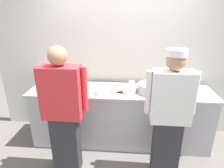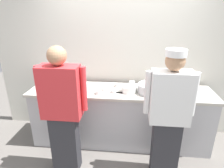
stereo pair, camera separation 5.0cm
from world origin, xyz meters
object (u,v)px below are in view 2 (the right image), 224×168
Objects in this scene: squeeze_bottle_primary at (169,84)px; ramekin_green_sauce at (104,89)px; plate_stack_front at (129,89)px; chefs_knife at (124,93)px; chef_near_left at (63,110)px; deli_cup at (132,84)px; squeeze_bottle_secondary at (173,86)px; ramekin_red_sauce at (98,92)px; chef_center at (169,114)px; ramekin_orange_sauce at (117,85)px; sheet_tray at (57,86)px; ramekin_yellow_sauce at (114,91)px; mixing_bowl_steel at (151,88)px; plate_stack_rear at (185,88)px; squeeze_bottle_spare at (84,83)px.

squeeze_bottle_primary is 2.18× the size of ramekin_green_sauce.
plate_stack_front is 0.10m from chefs_knife.
chef_near_left reaches higher than plate_stack_front.
squeeze_bottle_secondary is at bearing -12.00° from deli_cup.
squeeze_bottle_secondary is 1.10m from ramekin_red_sauce.
ramekin_red_sauce is (-0.93, 0.45, 0.05)m from chef_center.
chef_near_left is 7.52× the size of plate_stack_front.
plate_stack_front is 0.62m from squeeze_bottle_primary.
deli_cup reaches higher than ramekin_orange_sauce.
ramekin_orange_sauce is at bearing 51.80° from ramekin_red_sauce.
chef_center is 16.56× the size of deli_cup.
chef_near_left is at bearing -63.71° from sheet_tray.
ramekin_red_sauce is (-1.09, -0.18, -0.07)m from squeeze_bottle_secondary.
ramekin_yellow_sauce is 1.01× the size of ramekin_orange_sauce.
plate_stack_front is at bearing -165.71° from squeeze_bottle_primary.
mixing_bowl_steel reaches higher than ramekin_green_sauce.
ramekin_green_sauce is 0.45m from deli_cup.
chef_center is at bearing -116.82° from plate_stack_rear.
plate_stack_rear is at bearing 11.84° from mixing_bowl_steel.
plate_stack_front is 1.14m from sheet_tray.
ramekin_red_sauce is (0.70, -0.19, 0.01)m from sheet_tray.
ramekin_yellow_sauce reaches higher than sheet_tray.
plate_stack_rear is at bearing 24.16° from chef_near_left.
squeeze_bottle_secondary is (0.65, 0.07, 0.05)m from plate_stack_front.
chefs_knife is at bearing -162.67° from squeeze_bottle_primary.
squeeze_bottle_secondary is 0.73m from chefs_knife.
chefs_knife is at bearing -170.55° from mixing_bowl_steel.
squeeze_bottle_primary is at bearing -4.15° from deli_cup.
plate_stack_rear reaches higher than chefs_knife.
plate_stack_rear is at bearing 10.31° from ramekin_red_sauce.
mixing_bowl_steel is at bearing -20.35° from ramekin_orange_sauce.
chef_center is 18.33× the size of ramekin_red_sauce.
plate_stack_front is 0.68m from squeeze_bottle_spare.
chef_near_left is 0.67m from squeeze_bottle_spare.
plate_stack_rear is at bearing -4.86° from ramekin_orange_sauce.
chef_near_left is at bearing -154.70° from squeeze_bottle_secondary.
sheet_tray is 5.04× the size of ramekin_red_sauce.
ramekin_orange_sauce is at bearing 178.17° from deli_cup.
chef_center is (1.29, 0.05, -0.01)m from chef_near_left.
deli_cup is at bearing -1.83° from ramekin_orange_sauce.
mixing_bowl_steel is 0.34m from deli_cup.
squeeze_bottle_spare reaches higher than ramekin_green_sauce.
chef_center reaches higher than sheet_tray.
chef_near_left is 16.81× the size of deli_cup.
squeeze_bottle_primary reaches higher than plate_stack_rear.
mixing_bowl_steel is at bearing -2.42° from sheet_tray.
sheet_tray is 0.92m from ramekin_yellow_sauce.
ramekin_yellow_sauce is at bearing -166.37° from squeeze_bottle_primary.
chef_center is 0.60m from mixing_bowl_steel.
sheet_tray is 0.47m from squeeze_bottle_spare.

